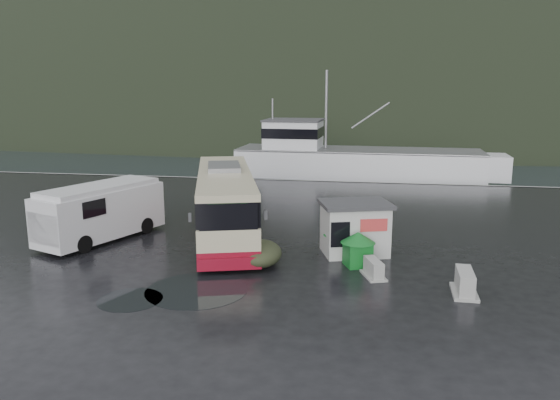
% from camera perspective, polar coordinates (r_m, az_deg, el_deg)
% --- Properties ---
extents(ground, '(160.00, 160.00, 0.00)m').
position_cam_1_polar(ground, '(24.95, -6.09, -5.62)').
color(ground, black).
rests_on(ground, ground).
extents(harbor_water, '(300.00, 180.00, 0.02)m').
position_cam_1_polar(harbor_water, '(133.28, 6.70, 8.55)').
color(harbor_water, black).
rests_on(harbor_water, ground).
extents(quay_edge, '(160.00, 0.60, 1.50)m').
position_cam_1_polar(quay_edge, '(44.04, 0.83, 2.09)').
color(quay_edge, '#999993').
rests_on(quay_edge, ground).
extents(headland, '(780.00, 540.00, 570.00)m').
position_cam_1_polar(headland, '(273.04, 10.32, 10.08)').
color(headland, black).
rests_on(headland, ground).
extents(coach_bus, '(6.46, 12.75, 3.50)m').
position_cam_1_polar(coach_bus, '(28.13, -5.69, -3.59)').
color(coach_bus, '#BDB38F').
rests_on(coach_bus, ground).
extents(white_van, '(4.56, 7.02, 2.78)m').
position_cam_1_polar(white_van, '(28.45, -18.02, -3.95)').
color(white_van, silver).
rests_on(white_van, ground).
extents(waste_bin_left, '(1.37, 1.37, 1.48)m').
position_cam_1_polar(waste_bin_left, '(23.47, 8.08, -6.81)').
color(waste_bin_left, '#116420').
rests_on(waste_bin_left, ground).
extents(waste_bin_right, '(1.08, 1.08, 1.35)m').
position_cam_1_polar(waste_bin_right, '(24.80, 6.06, -5.73)').
color(waste_bin_right, '#116420').
rests_on(waste_bin_right, ground).
extents(dome_tent, '(2.12, 2.78, 1.02)m').
position_cam_1_polar(dome_tent, '(23.36, -2.11, -6.79)').
color(dome_tent, '#2E331E').
rests_on(dome_tent, ground).
extents(ticket_kiosk, '(3.59, 3.10, 2.38)m').
position_cam_1_polar(ticket_kiosk, '(25.12, 7.74, -5.54)').
color(ticket_kiosk, beige).
rests_on(ticket_kiosk, ground).
extents(jersey_barrier_a, '(1.12, 1.56, 0.70)m').
position_cam_1_polar(jersey_barrier_a, '(22.28, 9.72, -7.90)').
color(jersey_barrier_a, '#999993').
rests_on(jersey_barrier_a, ground).
extents(jersey_barrier_b, '(0.94, 1.78, 0.87)m').
position_cam_1_polar(jersey_barrier_b, '(21.36, 18.67, -9.25)').
color(jersey_barrier_b, '#999993').
rests_on(jersey_barrier_b, ground).
extents(fishing_trawler, '(25.73, 6.57, 10.21)m').
position_cam_1_polar(fishing_trawler, '(49.80, 8.11, 3.10)').
color(fishing_trawler, silver).
rests_on(fishing_trawler, ground).
extents(puddles, '(5.11, 4.34, 0.01)m').
position_cam_1_polar(puddles, '(20.69, -10.47, -9.48)').
color(puddles, black).
rests_on(puddles, ground).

